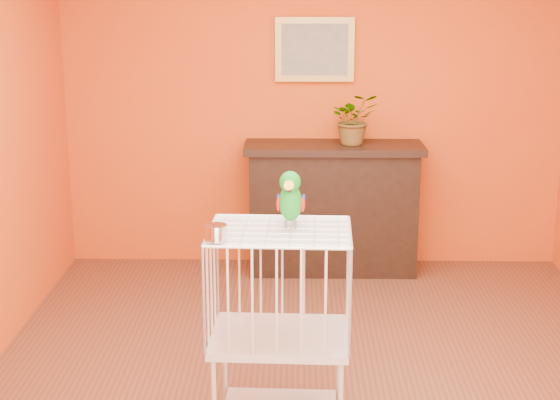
{
  "coord_description": "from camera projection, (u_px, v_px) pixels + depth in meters",
  "views": [
    {
      "loc": [
        -0.14,
        -4.57,
        2.31
      ],
      "look_at": [
        -0.22,
        -0.42,
        1.22
      ],
      "focal_mm": 55.0,
      "sensor_mm": 36.0,
      "label": 1
    }
  ],
  "objects": [
    {
      "name": "ground",
      "position": [
        319.0,
        384.0,
        5.01
      ],
      "size": [
        4.5,
        4.5,
        0.0
      ],
      "primitive_type": "plane",
      "color": "brown",
      "rests_on": "ground"
    },
    {
      "name": "potted_plant",
      "position": [
        354.0,
        125.0,
        6.63
      ],
      "size": [
        0.43,
        0.46,
        0.31
      ],
      "primitive_type": "imported",
      "rotation": [
        0.0,
        0.0,
        0.19
      ],
      "color": "#26722D",
      "rests_on": "console_cabinet"
    },
    {
      "name": "parrot",
      "position": [
        291.0,
        199.0,
        4.27
      ],
      "size": [
        0.15,
        0.27,
        0.3
      ],
      "rotation": [
        0.0,
        0.0,
        -0.08
      ],
      "color": "#59544C",
      "rests_on": "birdcage"
    },
    {
      "name": "birdcage",
      "position": [
        280.0,
        327.0,
        4.4
      ],
      "size": [
        0.72,
        0.56,
        1.08
      ],
      "rotation": [
        0.0,
        0.0,
        -0.03
      ],
      "color": "beige",
      "rests_on": "ground"
    },
    {
      "name": "feed_cup",
      "position": [
        216.0,
        233.0,
        4.08
      ],
      "size": [
        0.11,
        0.11,
        0.08
      ],
      "primitive_type": "cylinder",
      "color": "silver",
      "rests_on": "birdcage"
    },
    {
      "name": "console_cabinet",
      "position": [
        333.0,
        208.0,
        6.81
      ],
      "size": [
        1.4,
        0.5,
        1.04
      ],
      "color": "black",
      "rests_on": "ground"
    },
    {
      "name": "room_shell",
      "position": [
        323.0,
        115.0,
        4.61
      ],
      "size": [
        4.5,
        4.5,
        4.5
      ],
      "color": "#D55514",
      "rests_on": "ground"
    },
    {
      "name": "framed_picture",
      "position": [
        315.0,
        49.0,
        6.71
      ],
      "size": [
        0.62,
        0.04,
        0.5
      ],
      "color": "#B68A41",
      "rests_on": "room_shell"
    }
  ]
}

